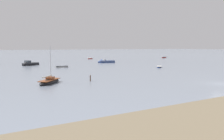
{
  "coord_description": "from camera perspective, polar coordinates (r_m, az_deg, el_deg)",
  "views": [
    {
      "loc": [
        -32.71,
        -22.78,
        5.89
      ],
      "look_at": [
        -5.43,
        24.69,
        0.26
      ],
      "focal_mm": 36.78,
      "sensor_mm": 36.0,
      "label": 1
    }
  ],
  "objects": [
    {
      "name": "ground_plane",
      "position": [
        40.29,
        25.01,
        -3.09
      ],
      "size": [
        800.0,
        800.0,
        0.0
      ],
      "primitive_type": "plane",
      "color": "gray"
    },
    {
      "name": "motorboat_moored_1",
      "position": [
        83.66,
        -1.87,
        2.04
      ],
      "size": [
        6.68,
        3.66,
        2.18
      ],
      "rotation": [
        0.0,
        0.0,
        2.9
      ],
      "color": "navy",
      "rests_on": "ground"
    },
    {
      "name": "rowboat_moored_1",
      "position": [
        109.67,
        -5.45,
        2.86
      ],
      "size": [
        4.3,
        3.94,
        0.69
      ],
      "rotation": [
        0.0,
        0.0,
        0.69
      ],
      "color": "red",
      "rests_on": "ground"
    },
    {
      "name": "motorboat_moored_2",
      "position": [
        75.95,
        -20.04,
        1.33
      ],
      "size": [
        6.17,
        5.27,
        2.32
      ],
      "rotation": [
        0.0,
        0.0,
        3.77
      ],
      "color": "black",
      "rests_on": "ground"
    },
    {
      "name": "rowboat_moored_2",
      "position": [
        66.09,
        -12.4,
        0.77
      ],
      "size": [
        3.87,
        1.36,
        0.61
      ],
      "rotation": [
        0.0,
        0.0,
        0.01
      ],
      "color": "white",
      "rests_on": "ground"
    },
    {
      "name": "rowboat_moored_3",
      "position": [
        65.86,
        11.61,
        0.75
      ],
      "size": [
        3.26,
        3.31,
        0.55
      ],
      "rotation": [
        0.0,
        0.0,
        3.94
      ],
      "color": "navy",
      "rests_on": "ground"
    },
    {
      "name": "sailboat_moored_3",
      "position": [
        38.04,
        -15.27,
        -2.83
      ],
      "size": [
        5.05,
        5.33,
        6.28
      ],
      "rotation": [
        0.0,
        0.0,
        0.84
      ],
      "color": "black",
      "rests_on": "ground"
    },
    {
      "name": "rowboat_moored_6",
      "position": [
        121.76,
        12.81,
        3.04
      ],
      "size": [
        4.5,
        2.95,
        0.67
      ],
      "rotation": [
        0.0,
        0.0,
        3.53
      ],
      "color": "red",
      "rests_on": "ground"
    },
    {
      "name": "mooring_post_near",
      "position": [
        39.23,
        -5.42,
        -2.0
      ],
      "size": [
        0.22,
        0.22,
        1.21
      ],
      "color": "#4A3323",
      "rests_on": "ground"
    }
  ]
}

